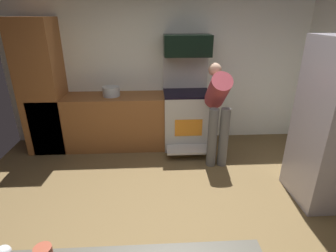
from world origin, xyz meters
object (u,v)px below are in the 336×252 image
microwave (187,45)px  stock_pot (111,91)px  oven_range (186,117)px  person_cook (218,106)px

microwave → stock_pot: 1.42m
oven_range → stock_pot: bearing=179.4°
oven_range → microwave: 1.17m
person_cook → stock_pot: person_cook is taller
oven_range → microwave: size_ratio=2.05×
oven_range → stock_pot: size_ratio=5.45×
microwave → person_cook: (0.38, -0.67, -0.79)m
oven_range → microwave: bearing=90.0°
oven_range → person_cook: (0.38, -0.57, 0.38)m
microwave → person_cook: microwave is taller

